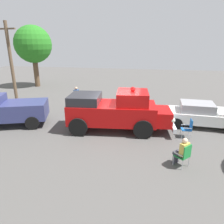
# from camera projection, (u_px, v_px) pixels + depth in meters

# --- Properties ---
(ground_plane) EXTENTS (60.00, 60.00, 0.00)m
(ground_plane) POSITION_uv_depth(u_px,v_px,m) (117.00, 129.00, 12.29)
(ground_plane) COLOR #514F4C
(vintage_fire_truck) EXTENTS (6.14, 2.85, 2.59)m
(vintage_fire_truck) POSITION_uv_depth(u_px,v_px,m) (116.00, 110.00, 11.77)
(vintage_fire_truck) COLOR black
(vintage_fire_truck) RESTS_ON ground
(classic_hot_rod) EXTENTS (4.44, 2.08, 1.46)m
(classic_hot_rod) POSITION_uv_depth(u_px,v_px,m) (202.00, 114.00, 12.48)
(classic_hot_rod) COLOR black
(classic_hot_rod) RESTS_ON ground
(parked_pickup) EXTENTS (5.13, 3.34, 1.90)m
(parked_pickup) POSITION_uv_depth(u_px,v_px,m) (7.00, 110.00, 12.51)
(parked_pickup) COLOR black
(parked_pickup) RESTS_ON ground
(lawn_chair_near_truck) EXTENTS (0.69, 0.69, 1.02)m
(lawn_chair_near_truck) POSITION_uv_depth(u_px,v_px,m) (184.00, 154.00, 8.31)
(lawn_chair_near_truck) COLOR #B7BABF
(lawn_chair_near_truck) RESTS_ON ground
(lawn_chair_by_car) EXTENTS (0.53, 0.54, 1.02)m
(lawn_chair_by_car) POSITION_uv_depth(u_px,v_px,m) (189.00, 127.00, 10.99)
(lawn_chair_by_car) COLOR #B7BABF
(lawn_chair_by_car) RESTS_ON ground
(lawn_chair_spare) EXTENTS (0.65, 0.65, 1.02)m
(lawn_chair_spare) POSITION_uv_depth(u_px,v_px,m) (151.00, 107.00, 14.44)
(lawn_chair_spare) COLOR #B7BABF
(lawn_chair_spare) RESTS_ON ground
(spectator_seated) EXTENTS (0.64, 0.63, 1.29)m
(spectator_seated) POSITION_uv_depth(u_px,v_px,m) (182.00, 151.00, 8.38)
(spectator_seated) COLOR #383842
(spectator_seated) RESTS_ON ground
(spectator_standing) EXTENTS (0.32, 0.65, 1.68)m
(spectator_standing) POSITION_uv_depth(u_px,v_px,m) (76.00, 96.00, 15.96)
(spectator_standing) COLOR #2D334C
(spectator_standing) RESTS_ON ground
(oak_tree_left) EXTENTS (4.07, 4.07, 6.76)m
(oak_tree_left) POSITION_uv_depth(u_px,v_px,m) (33.00, 45.00, 22.84)
(oak_tree_left) COLOR brown
(oak_tree_left) RESTS_ON ground
(utility_pole) EXTENTS (1.70, 0.34, 6.51)m
(utility_pole) POSITION_uv_depth(u_px,v_px,m) (11.00, 62.00, 16.72)
(utility_pole) COLOR brown
(utility_pole) RESTS_ON ground
(traffic_cone) EXTENTS (0.40, 0.40, 0.64)m
(traffic_cone) POSITION_uv_depth(u_px,v_px,m) (112.00, 107.00, 15.45)
(traffic_cone) COLOR orange
(traffic_cone) RESTS_ON ground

